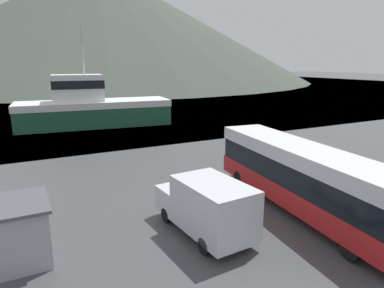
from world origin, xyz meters
The scene contains 8 objects.
water_surface centered at (0.00, 144.42, 0.00)m, with size 240.00×240.00×0.00m, color slate.
hill_backdrop centered at (20.72, 143.45, 22.67)m, with size 167.04×167.04×45.34m, color #424C42.
tour_bus centered at (-0.29, 8.35, 1.87)m, with size 3.90×12.77×3.33m.
delivery_van centered at (-5.75, 8.44, 1.33)m, with size 2.54×5.44×2.52m.
fishing_boat centered at (-4.71, 37.37, 2.27)m, with size 17.78×6.98×11.55m.
storage_bin centered at (3.16, 13.21, 0.57)m, with size 1.02×1.39×1.12m.
dock_kiosk centered at (-13.18, 9.92, 1.18)m, with size 2.55×2.81×2.35m.
mooring_bollard centered at (5.51, 22.96, 0.35)m, with size 0.29×0.29×0.64m.
Camera 1 is at (-12.65, -3.50, 7.38)m, focal length 32.00 mm.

